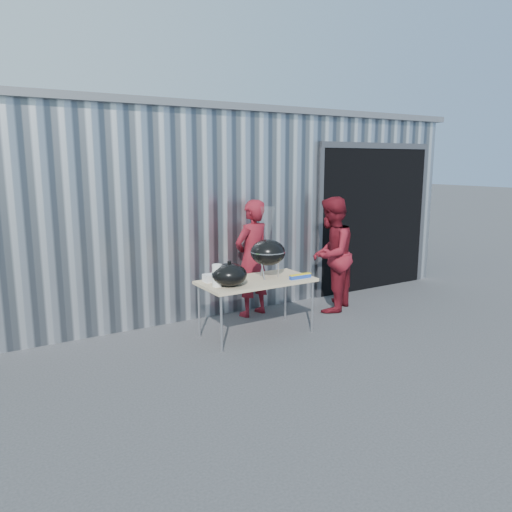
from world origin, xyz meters
TOP-DOWN VIEW (x-y plane):
  - ground at (0.00, 0.00)m, footprint 80.00×80.00m
  - building at (0.92, 4.59)m, footprint 8.20×6.20m
  - folding_table at (0.19, 0.67)m, footprint 1.50×0.75m
  - kettle_grill at (0.38, 0.68)m, footprint 0.47×0.47m
  - grill_lid at (-0.27, 0.57)m, footprint 0.44×0.44m
  - paper_towels at (-0.41, 0.62)m, footprint 0.12×0.12m
  - white_tub at (-0.36, 0.88)m, footprint 0.20×0.15m
  - foil_box at (0.72, 0.42)m, footprint 0.32×0.06m
  - person_cook at (0.59, 1.44)m, footprint 0.72×0.56m
  - person_bystander at (1.75, 1.02)m, footprint 1.08×1.02m

SIDE VIEW (x-z plane):
  - ground at x=0.00m, z-range 0.00..0.00m
  - folding_table at x=0.19m, z-range 0.33..1.08m
  - foil_box at x=0.72m, z-range 0.75..0.81m
  - white_tub at x=-0.36m, z-range 0.75..0.85m
  - person_cook at x=0.59m, z-range 0.00..1.74m
  - person_bystander at x=1.75m, z-range 0.00..1.76m
  - paper_towels at x=-0.41m, z-range 0.75..1.03m
  - grill_lid at x=-0.27m, z-range 0.74..1.05m
  - kettle_grill at x=0.38m, z-range 0.69..1.64m
  - building at x=0.92m, z-range -0.01..3.09m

